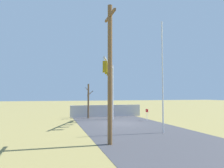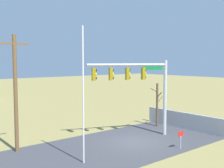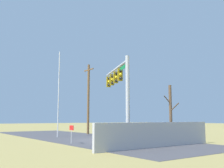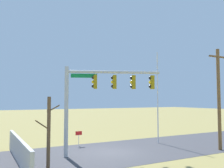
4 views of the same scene
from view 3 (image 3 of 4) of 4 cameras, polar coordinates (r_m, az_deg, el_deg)
ground_plane at (r=20.93m, az=-2.21°, el=-12.21°), size 160.00×160.00×0.00m
road_surface at (r=24.35m, az=-7.55°, el=-11.50°), size 28.00×8.00×0.01m
sidewalk_corner at (r=17.40m, az=5.69°, el=-13.09°), size 6.00×6.00×0.01m
retaining_fence at (r=15.84m, az=10.10°, el=-10.91°), size 0.20×9.00×1.46m
signal_mast at (r=20.39m, az=1.61°, el=0.15°), size 6.21×2.69×6.12m
flagpole at (r=25.13m, az=-11.64°, el=-2.03°), size 0.10×0.10×8.12m
utility_pole at (r=29.24m, az=-5.21°, el=-2.93°), size 1.90×0.26×7.79m
bare_tree at (r=18.48m, az=12.76°, el=-6.22°), size 1.27×1.02×4.01m
open_sign at (r=18.11m, az=-8.89°, el=-9.96°), size 0.56×0.04×1.22m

